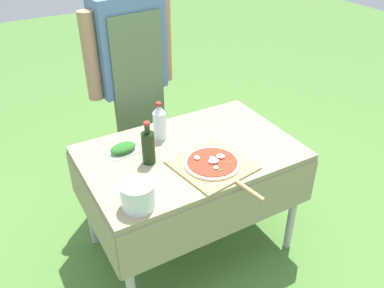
# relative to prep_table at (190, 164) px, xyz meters

# --- Properties ---
(ground_plane) EXTENTS (12.00, 12.00, 0.00)m
(ground_plane) POSITION_rel_prep_table_xyz_m (0.00, 0.00, -0.63)
(ground_plane) COLOR #517F38
(prep_table) EXTENTS (1.21, 0.80, 0.73)m
(prep_table) POSITION_rel_prep_table_xyz_m (0.00, 0.00, 0.00)
(prep_table) COLOR gray
(prep_table) RESTS_ON ground
(person_cook) EXTENTS (0.62, 0.24, 1.65)m
(person_cook) POSITION_rel_prep_table_xyz_m (-0.04, 0.72, 0.34)
(person_cook) COLOR #70604C
(person_cook) RESTS_ON ground
(pizza_on_peel) EXTENTS (0.42, 0.58, 0.05)m
(pizza_on_peel) POSITION_rel_prep_table_xyz_m (0.03, -0.19, 0.11)
(pizza_on_peel) COLOR tan
(pizza_on_peel) RESTS_ON prep_table
(oil_bottle) EXTENTS (0.07, 0.07, 0.25)m
(oil_bottle) POSITION_rel_prep_table_xyz_m (-0.25, 0.01, 0.19)
(oil_bottle) COLOR black
(oil_bottle) RESTS_ON prep_table
(water_bottle) EXTENTS (0.08, 0.08, 0.23)m
(water_bottle) POSITION_rel_prep_table_xyz_m (-0.09, 0.21, 0.20)
(water_bottle) COLOR silver
(water_bottle) RESTS_ON prep_table
(herb_container) EXTENTS (0.19, 0.14, 0.05)m
(herb_container) POSITION_rel_prep_table_xyz_m (-0.33, 0.17, 0.12)
(herb_container) COLOR silver
(herb_container) RESTS_ON prep_table
(mixing_tub) EXTENTS (0.16, 0.16, 0.13)m
(mixing_tub) POSITION_rel_prep_table_xyz_m (-0.44, -0.29, 0.16)
(mixing_tub) COLOR silver
(mixing_tub) RESTS_ON prep_table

